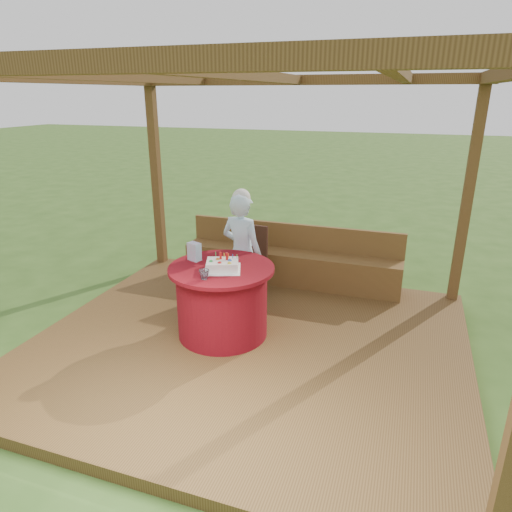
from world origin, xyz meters
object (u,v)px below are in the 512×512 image
(birthday_cake, at_px, (222,265))
(gift_bag, at_px, (194,252))
(drinking_glass, at_px, (204,275))
(bench, at_px, (290,264))
(chair, at_px, (248,256))
(table, at_px, (222,300))
(elderly_woman, at_px, (242,252))

(birthday_cake, distance_m, gift_bag, 0.43)
(birthday_cake, height_order, gift_bag, gift_bag)
(birthday_cake, bearing_deg, drinking_glass, -102.92)
(birthday_cake, xyz_separation_m, gift_bag, (-0.40, 0.16, 0.05))
(gift_bag, relative_size, drinking_glass, 1.91)
(bench, xyz_separation_m, chair, (-0.44, -0.50, 0.23))
(chair, bearing_deg, table, -83.77)
(bench, relative_size, chair, 3.36)
(table, distance_m, chair, 1.18)
(elderly_woman, distance_m, drinking_glass, 1.01)
(elderly_woman, bearing_deg, gift_bag, -121.54)
(bench, distance_m, gift_bag, 1.82)
(chair, xyz_separation_m, elderly_woman, (0.11, -0.52, 0.25))
(chair, relative_size, gift_bag, 4.53)
(elderly_woman, xyz_separation_m, drinking_glass, (-0.01, -1.01, 0.09))
(chair, relative_size, birthday_cake, 1.90)
(gift_bag, distance_m, drinking_glass, 0.56)
(chair, bearing_deg, drinking_glass, -86.14)
(elderly_woman, height_order, birthday_cake, elderly_woman)
(bench, bearing_deg, chair, -131.71)
(elderly_woman, relative_size, gift_bag, 7.58)
(drinking_glass, bearing_deg, birthday_cake, 77.08)
(bench, xyz_separation_m, gift_bag, (-0.67, -1.58, 0.62))
(birthday_cake, xyz_separation_m, drinking_glass, (-0.07, -0.29, -0.00))
(birthday_cake, bearing_deg, chair, 97.86)
(gift_bag, bearing_deg, birthday_cake, -0.90)
(elderly_woman, height_order, gift_bag, elderly_woman)
(table, relative_size, birthday_cake, 2.38)
(elderly_woman, relative_size, birthday_cake, 3.18)
(chair, distance_m, birthday_cake, 1.30)
(elderly_woman, bearing_deg, bench, 72.13)
(gift_bag, bearing_deg, chair, 99.35)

